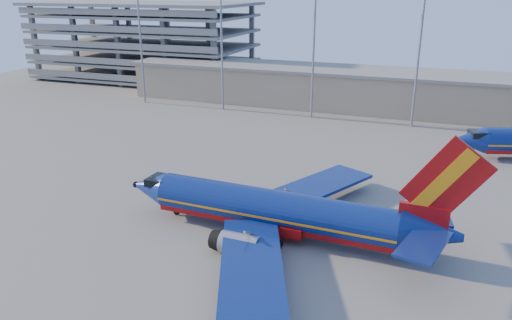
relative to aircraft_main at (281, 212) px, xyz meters
The scene contains 6 objects.
ground 8.02m from the aircraft_main, 132.95° to the left, with size 220.00×220.00×0.00m, color slate.
terminal_building 63.70m from the aircraft_main, 85.60° to the left, with size 122.00×16.00×8.50m.
parking_garage 104.45m from the aircraft_main, 130.16° to the left, with size 62.00×32.00×21.40m.
light_mast_row 53.56m from the aircraft_main, 90.13° to the left, with size 101.60×1.60×28.65m.
aircraft_main is the anchor object (origin of this frame).
luggage_pile 14.86m from the aircraft_main, 83.99° to the right, with size 1.65×2.14×0.52m.
Camera 1 is at (19.78, -52.13, 25.85)m, focal length 35.00 mm.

